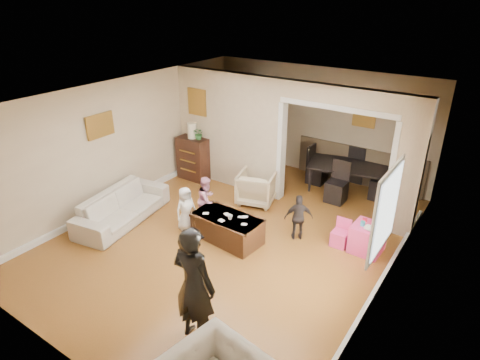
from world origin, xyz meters
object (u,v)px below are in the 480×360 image
Objects in this scene: coffee_cup at (230,217)px; dining_table at (348,178)px; armchair_back at (257,188)px; dresser at (194,158)px; sofa at (122,207)px; coffee_table at (227,228)px; child_kneel_a at (186,209)px; adult_person at (194,286)px; child_kneel_b at (207,200)px; cyan_cup at (363,224)px; child_toddler at (299,217)px; table_lamp at (192,131)px; play_table at (367,238)px.

dining_table is (0.96, 3.22, -0.21)m from coffee_cup.
dresser reaches higher than armchair_back.
coffee_table is at bearing -83.32° from sofa.
armchair_back is 1.76m from child_kneel_a.
adult_person reaches higher than coffee_cup.
cyan_cup is at bearing -90.04° from child_kneel_b.
adult_person is (1.04, -2.12, 0.60)m from coffee_table.
adult_person is 1.91× the size of child_toddler.
dining_table is at bearing 116.43° from cyan_cup.
dining_table reaches higher than sofa.
table_lamp is at bearing -5.93° from sofa.
dresser is 2.95m from coffee_cup.
child_kneel_b is (1.40, 0.91, 0.17)m from sofa.
dresser is at bearing -170.64° from dining_table.
sofa is at bearing -143.98° from dining_table.
child_toddler is at bearing -164.76° from play_table.
dining_table is at bearing 119.09° from play_table.
coffee_cup reaches higher than coffee_table.
table_lamp reaches higher than child_toddler.
child_toddler is (1.05, 0.75, 0.20)m from coffee_table.
child_kneel_a is at bearing -173.99° from coffee_cup.
dresser is 2.35m from child_kneel_a.
dining_table is 1.83× the size of child_kneel_b.
child_kneel_b is 1.08× the size of child_toddler.
adult_person reaches higher than table_lamp.
child_kneel_a reaches higher than coffee_cup.
armchair_back is 0.88× the size of child_kneel_a.
child_kneel_a is at bearing -158.36° from play_table.
coffee_cup reaches higher than play_table.
dresser is at bearing -5.93° from sofa.
coffee_cup is at bearing -85.23° from sofa.
child_kneel_a reaches higher than coffee_table.
sofa is 2.38× the size of child_kneel_a.
child_toddler is at bearing 35.54° from coffee_table.
sofa is 1.64× the size of coffee_table.
coffee_table is at bearing -154.33° from play_table.
coffee_table is 13.79× the size of coffee_cup.
coffee_table is at bearing 1.20° from child_toddler.
table_lamp is 0.41× the size of child_kneel_a.
armchair_back is at bearing 169.93° from play_table.
coffee_cup is at bearing -26.57° from coffee_table.
sofa is 2.36× the size of child_toddler.
dresser is at bearing 32.69° from child_kneel_b.
adult_person reaches higher than child_toddler.
child_kneel_b reaches higher than dining_table.
dining_table reaches higher than coffee_cup.
adult_person is at bearing -120.61° from child_kneel_a.
dresser reaches higher than child_kneel_a.
dresser is 4.53m from play_table.
coffee_cup is (0.43, -1.57, 0.17)m from armchair_back.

